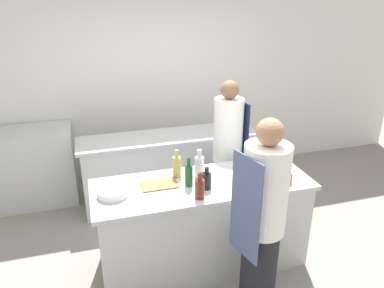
# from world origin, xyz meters

# --- Properties ---
(ground_plane) EXTENTS (16.00, 16.00, 0.00)m
(ground_plane) POSITION_xyz_m (0.00, 0.00, 0.00)
(ground_plane) COLOR gray
(wall_back) EXTENTS (8.00, 0.06, 2.80)m
(wall_back) POSITION_xyz_m (0.00, 2.13, 1.40)
(wall_back) COLOR silver
(wall_back) RESTS_ON ground_plane
(prep_counter) EXTENTS (2.04, 0.74, 0.90)m
(prep_counter) POSITION_xyz_m (0.00, 0.00, 0.45)
(prep_counter) COLOR #B7BABC
(prep_counter) RESTS_ON ground_plane
(pass_counter) EXTENTS (2.20, 0.56, 0.90)m
(pass_counter) POSITION_xyz_m (-0.03, 1.27, 0.45)
(pass_counter) COLOR #B7BABC
(pass_counter) RESTS_ON ground_plane
(oven_range) EXTENTS (0.96, 0.64, 0.96)m
(oven_range) POSITION_xyz_m (-1.66, 1.76, 0.48)
(oven_range) COLOR #B7BABC
(oven_range) RESTS_ON ground_plane
(chef_at_prep_near) EXTENTS (0.40, 0.39, 1.73)m
(chef_at_prep_near) POSITION_xyz_m (0.27, -0.69, 0.87)
(chef_at_prep_near) COLOR black
(chef_at_prep_near) RESTS_ON ground_plane
(chef_at_stove) EXTENTS (0.35, 0.34, 1.69)m
(chef_at_stove) POSITION_xyz_m (0.51, 0.66, 0.85)
(chef_at_stove) COLOR black
(chef_at_stove) RESTS_ON ground_plane
(bottle_olive_oil) EXTENTS (0.09, 0.09, 0.21)m
(bottle_olive_oil) POSITION_xyz_m (-0.00, -0.11, 0.98)
(bottle_olive_oil) COLOR black
(bottle_olive_oil) RESTS_ON prep_counter
(bottle_vinegar) EXTENTS (0.08, 0.08, 0.24)m
(bottle_vinegar) POSITION_xyz_m (-0.11, -0.25, 1.00)
(bottle_vinegar) COLOR #5B2319
(bottle_vinegar) RESTS_ON prep_counter
(bottle_wine) EXTENTS (0.08, 0.08, 0.26)m
(bottle_wine) POSITION_xyz_m (0.88, 0.22, 1.00)
(bottle_wine) COLOR #2D5175
(bottle_wine) RESTS_ON prep_counter
(bottle_cooking_oil) EXTENTS (0.08, 0.08, 0.27)m
(bottle_cooking_oil) POSITION_xyz_m (-0.19, 0.20, 1.01)
(bottle_cooking_oil) COLOR #B2A84C
(bottle_cooking_oil) RESTS_ON prep_counter
(bottle_sauce) EXTENTS (0.07, 0.07, 0.28)m
(bottle_sauce) POSITION_xyz_m (-0.14, -0.01, 1.01)
(bottle_sauce) COLOR #19471E
(bottle_sauce) RESTS_ON prep_counter
(bottle_water) EXTENTS (0.09, 0.09, 0.28)m
(bottle_water) POSITION_xyz_m (0.01, 0.13, 1.01)
(bottle_water) COLOR silver
(bottle_water) RESTS_ON prep_counter
(bowl_mixing_large) EXTENTS (0.27, 0.27, 0.07)m
(bowl_mixing_large) POSITION_xyz_m (-0.82, -0.00, 0.93)
(bowl_mixing_large) COLOR white
(bowl_mixing_large) RESTS_ON prep_counter
(bowl_prep_small) EXTENTS (0.17, 0.17, 0.08)m
(bowl_prep_small) POSITION_xyz_m (0.52, -0.09, 0.94)
(bowl_prep_small) COLOR #B7BABC
(bowl_prep_small) RESTS_ON prep_counter
(cup) EXTENTS (0.08, 0.08, 0.09)m
(cup) POSITION_xyz_m (0.75, -0.22, 0.95)
(cup) COLOR #B2382D
(cup) RESTS_ON prep_counter
(cutting_board) EXTENTS (0.33, 0.21, 0.01)m
(cutting_board) POSITION_xyz_m (-0.40, 0.07, 0.91)
(cutting_board) COLOR olive
(cutting_board) RESTS_ON prep_counter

